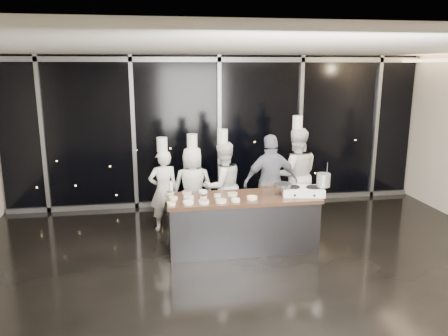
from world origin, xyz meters
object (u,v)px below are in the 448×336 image
(chef_right, at_px, (296,175))
(guest, at_px, (271,182))
(chef_left, at_px, (193,186))
(stove, at_px, (303,191))
(chef_far_left, at_px, (164,189))
(demo_counter, at_px, (242,222))
(stock_pot, at_px, (323,180))
(frying_pan, at_px, (282,185))
(chef_center, at_px, (222,185))

(chef_right, bearing_deg, guest, 35.24)
(chef_left, height_order, chef_right, chef_right)
(stove, xyz_separation_m, chef_far_left, (-2.25, 1.14, -0.19))
(demo_counter, distance_m, stock_pot, 1.50)
(stove, relative_size, chef_right, 0.36)
(chef_left, bearing_deg, guest, 169.63)
(stove, height_order, frying_pan, frying_pan)
(chef_center, bearing_deg, frying_pan, 109.96)
(stock_pot, height_order, guest, guest)
(chef_far_left, bearing_deg, demo_counter, 126.40)
(chef_left, relative_size, chef_right, 0.86)
(stock_pot, relative_size, chef_left, 0.12)
(demo_counter, bearing_deg, stove, -3.65)
(chef_far_left, height_order, guest, guest)
(stove, xyz_separation_m, chef_left, (-1.70, 1.22, -0.18))
(demo_counter, distance_m, chef_far_left, 1.68)
(stove, xyz_separation_m, guest, (-0.29, 0.91, -0.08))
(stock_pot, relative_size, chef_right, 0.11)
(chef_far_left, xyz_separation_m, chef_left, (0.55, 0.08, 0.01))
(chef_left, bearing_deg, stock_pot, 149.99)
(stove, xyz_separation_m, chef_right, (0.28, 1.22, -0.04))
(demo_counter, bearing_deg, frying_pan, -0.10)
(stock_pot, xyz_separation_m, guest, (-0.62, 0.96, -0.26))
(chef_far_left, relative_size, chef_center, 0.93)
(stove, bearing_deg, chef_center, 150.76)
(chef_center, distance_m, guest, 0.89)
(stock_pot, xyz_separation_m, chef_far_left, (-2.57, 1.20, -0.37))
(demo_counter, xyz_separation_m, guest, (0.71, 0.84, 0.43))
(frying_pan, bearing_deg, chef_far_left, 162.33)
(chef_far_left, relative_size, guest, 0.98)
(stock_pot, xyz_separation_m, chef_right, (-0.04, 1.28, -0.22))
(chef_far_left, bearing_deg, stock_pot, 142.20)
(chef_left, bearing_deg, chef_center, 161.56)
(chef_center, bearing_deg, demo_counter, 79.14)
(demo_counter, relative_size, stove, 3.33)
(chef_far_left, bearing_deg, stove, 140.29)
(chef_right, bearing_deg, frying_pan, 68.46)
(chef_far_left, distance_m, guest, 1.97)
(guest, bearing_deg, chef_right, -156.61)
(demo_counter, xyz_separation_m, chef_right, (1.28, 1.16, 0.47))
(stove, distance_m, stock_pot, 0.38)
(chef_center, bearing_deg, guest, 151.18)
(stock_pot, bearing_deg, chef_right, 91.75)
(frying_pan, bearing_deg, stock_pot, 1.34)
(stock_pot, bearing_deg, chef_center, 144.21)
(frying_pan, xyz_separation_m, chef_left, (-1.37, 1.16, -0.28))
(demo_counter, xyz_separation_m, chef_center, (-0.18, 0.96, 0.38))
(frying_pan, height_order, guest, guest)
(stove, bearing_deg, chef_left, 156.12)
(chef_left, xyz_separation_m, chef_right, (1.99, 0.00, 0.14))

